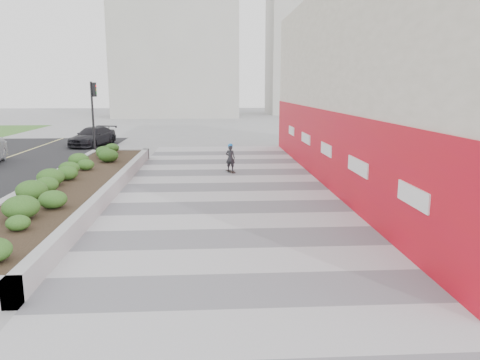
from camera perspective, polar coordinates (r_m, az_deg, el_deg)
The scene contains 10 objects.
ground at distance 10.66m, azimuth -0.37°, elevation -10.17°, with size 160.00×160.00×0.00m, color gray.
walkway at distance 13.49m, azimuth -1.07°, elevation -5.49°, with size 8.00×36.00×0.01m, color #A8A8AD.
building at distance 20.33m, azimuth 18.54°, elevation 10.93°, with size 6.04×24.08×8.00m.
planter at distance 17.96m, azimuth -19.48°, elevation -0.54°, with size 3.00×18.00×0.90m.
traffic_signal_near at distance 28.23m, azimuth -17.42°, elevation 8.46°, with size 0.33×0.28×4.20m.
distant_bldg_north_l at distance 65.34m, azimuth -7.74°, elevation 16.53°, with size 16.00×12.00×20.00m, color #ADAAA3.
distant_bldg_north_r at distance 72.07m, azimuth 9.39°, elevation 17.59°, with size 14.00×10.00×24.00m, color #ADAAA3.
manhole_cover at distance 13.52m, azimuth 1.05°, elevation -5.46°, with size 0.44×0.44×0.01m, color #595654.
skateboarder at distance 21.55m, azimuth -1.18°, elevation 2.72°, with size 0.51×0.74×1.36m.
car_dark at distance 33.04m, azimuth -17.51°, elevation 5.07°, with size 1.75×4.30×1.25m, color black.
Camera 1 is at (-0.54, -9.90, 3.90)m, focal length 35.00 mm.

